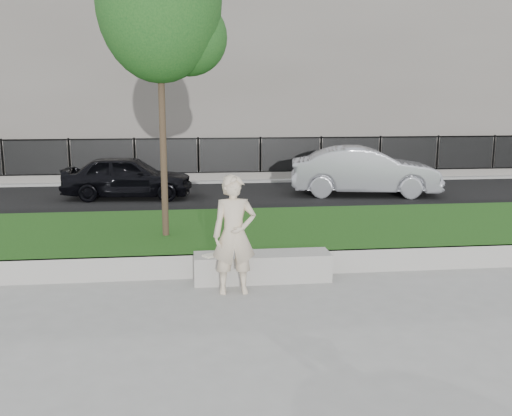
{
  "coord_description": "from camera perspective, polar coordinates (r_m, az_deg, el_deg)",
  "views": [
    {
      "loc": [
        -0.94,
        -8.1,
        2.93
      ],
      "look_at": [
        0.16,
        1.2,
        1.13
      ],
      "focal_mm": 40.0,
      "sensor_mm": 36.0,
      "label": 1
    }
  ],
  "objects": [
    {
      "name": "man",
      "position": [
        8.62,
        -2.19,
        -2.7
      ],
      "size": [
        0.67,
        0.45,
        1.82
      ],
      "primitive_type": "imported",
      "rotation": [
        0.0,
        0.0,
        0.02
      ],
      "color": "beige",
      "rests_on": "ground"
    },
    {
      "name": "grass_bank",
      "position": [
        11.47,
        -1.87,
        -2.91
      ],
      "size": [
        34.0,
        4.0,
        0.4
      ],
      "primitive_type": "cube",
      "color": "#103A0E",
      "rests_on": "ground"
    },
    {
      "name": "far_pavement",
      "position": [
        21.32,
        -4.18,
        3.09
      ],
      "size": [
        34.0,
        3.0,
        0.12
      ],
      "primitive_type": "cube",
      "color": "gray",
      "rests_on": "ground"
    },
    {
      "name": "iron_fence",
      "position": [
        20.27,
        -4.06,
        4.06
      ],
      "size": [
        32.0,
        0.3,
        1.5
      ],
      "color": "slate",
      "rests_on": "far_pavement"
    },
    {
      "name": "young_tree",
      "position": [
        10.78,
        -9.21,
        19.3
      ],
      "size": [
        2.32,
        2.22,
        5.69
      ],
      "color": "#38281C",
      "rests_on": "grass_bank"
    },
    {
      "name": "car_silver",
      "position": [
        17.68,
        10.81,
        3.65
      ],
      "size": [
        4.65,
        2.28,
        1.47
      ],
      "primitive_type": "imported",
      "rotation": [
        0.0,
        0.0,
        1.4
      ],
      "color": "#9B9DA4",
      "rests_on": "street"
    },
    {
      "name": "building_facade",
      "position": [
        28.19,
        -5.0,
        15.03
      ],
      "size": [
        34.0,
        10.0,
        10.0
      ],
      "primitive_type": "cube",
      "color": "#6A635D",
      "rests_on": "ground"
    },
    {
      "name": "ground",
      "position": [
        8.67,
        -0.14,
        -8.9
      ],
      "size": [
        90.0,
        90.0,
        0.0
      ],
      "primitive_type": "plane",
      "color": "gray",
      "rests_on": "ground"
    },
    {
      "name": "street",
      "position": [
        16.88,
        -3.47,
        0.91
      ],
      "size": [
        34.0,
        7.0,
        0.04
      ],
      "primitive_type": "cube",
      "color": "black",
      "rests_on": "ground"
    },
    {
      "name": "car_dark",
      "position": [
        17.21,
        -12.7,
        3.08
      ],
      "size": [
        3.86,
        1.81,
        1.28
      ],
      "primitive_type": "imported",
      "rotation": [
        0.0,
        0.0,
        1.49
      ],
      "color": "black",
      "rests_on": "street"
    },
    {
      "name": "book",
      "position": [
        9.17,
        -4.51,
        -4.74
      ],
      "size": [
        0.3,
        0.28,
        0.03
      ],
      "primitive_type": "cube",
      "rotation": [
        0.0,
        0.0,
        0.59
      ],
      "color": "beige",
      "rests_on": "stone_bench"
    },
    {
      "name": "grass_kerb",
      "position": [
        9.59,
        -0.86,
        -5.68
      ],
      "size": [
        34.0,
        0.08,
        0.4
      ],
      "primitive_type": "cube",
      "color": "#9E9B94",
      "rests_on": "ground"
    },
    {
      "name": "stone_bench",
      "position": [
        9.37,
        0.63,
        -5.89
      ],
      "size": [
        2.22,
        0.56,
        0.45
      ],
      "primitive_type": "cube",
      "color": "#9E9B94",
      "rests_on": "ground"
    }
  ]
}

